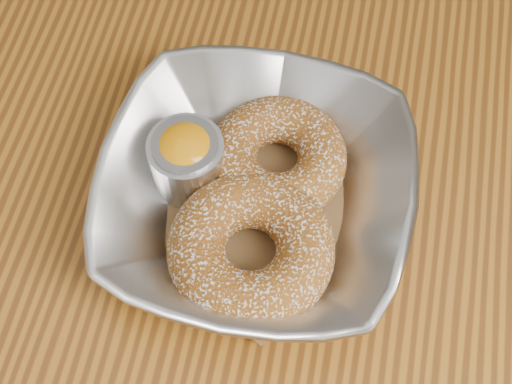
% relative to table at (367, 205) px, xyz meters
% --- Properties ---
extents(ground_plane, '(4.00, 4.00, 0.00)m').
position_rel_table_xyz_m(ground_plane, '(0.00, 0.00, -0.65)').
color(ground_plane, '#565659').
rests_on(ground_plane, ground).
extents(table, '(1.20, 0.80, 0.75)m').
position_rel_table_xyz_m(table, '(0.00, 0.00, 0.00)').
color(table, brown).
rests_on(table, ground_plane).
extents(serving_bowl, '(0.22, 0.22, 0.05)m').
position_rel_table_xyz_m(serving_bowl, '(-0.09, -0.07, 0.13)').
color(serving_bowl, silver).
rests_on(serving_bowl, table).
extents(parchment, '(0.20, 0.20, 0.00)m').
position_rel_table_xyz_m(parchment, '(-0.09, -0.07, 0.11)').
color(parchment, brown).
rests_on(parchment, table).
extents(donut_back, '(0.12, 0.12, 0.04)m').
position_rel_table_xyz_m(donut_back, '(-0.08, -0.04, 0.13)').
color(donut_back, brown).
rests_on(donut_back, parchment).
extents(donut_front, '(0.15, 0.15, 0.04)m').
position_rel_table_xyz_m(donut_front, '(-0.08, -0.11, 0.13)').
color(donut_front, brown).
rests_on(donut_front, parchment).
extents(ramekin, '(0.05, 0.05, 0.05)m').
position_rel_table_xyz_m(ramekin, '(-0.14, -0.06, 0.14)').
color(ramekin, silver).
rests_on(ramekin, table).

